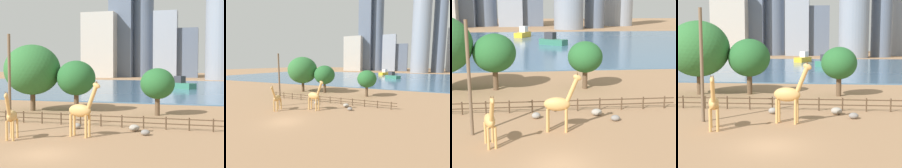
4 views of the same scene
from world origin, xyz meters
TOP-DOWN VIEW (x-y plane):
  - ground_plane at (0.00, 80.00)m, footprint 400.00×400.00m
  - harbor_water at (0.00, 77.00)m, footprint 180.00×86.00m
  - giraffe_tall at (0.58, 6.52)m, footprint 3.29×1.25m
  - giraffe_companion at (-4.86, 3.75)m, footprint 1.29×2.90m
  - utility_pole at (-6.64, 6.37)m, footprint 0.28×0.28m
  - boulder_near_fence at (-1.29, 10.09)m, footprint 0.83×0.78m
  - boulder_by_pole at (4.60, 10.41)m, footprint 1.04×0.87m
  - boulder_small at (6.00, 8.62)m, footprint 0.85×0.73m
  - enclosure_fence at (-0.20, 12.00)m, footprint 26.12×0.14m
  - tree_left_large at (-12.45, 21.56)m, footprint 7.89×7.89m
  - tree_center_broad at (-6.04, 22.11)m, footprint 5.36×5.36m
  - tree_right_tall at (5.31, 21.57)m, footprint 4.42×4.42m
  - boat_sailboat at (-3.30, 96.86)m, footprint 5.79×8.67m
  - boat_tug at (4.90, 71.70)m, footprint 7.65×7.15m
  - skyline_tower_needle at (-10.06, 163.43)m, footprint 12.40×8.23m
  - skyline_block_central at (-23.65, 168.78)m, footprint 12.51×12.51m
  - skyline_tower_glass at (-44.31, 154.29)m, footprint 17.90×10.48m
  - skyline_block_left at (31.10, 147.48)m, footprint 9.63×9.63m
  - skyline_block_right at (0.56, 167.47)m, footprint 12.57×10.34m
  - skyline_block_wide at (17.38, 138.71)m, footprint 13.57×13.57m
  - skyline_tower_far at (-34.16, 162.49)m, footprint 12.56×9.84m

SIDE VIEW (x-z plane):
  - ground_plane at x=0.00m, z-range 0.00..0.00m
  - harbor_water at x=0.00m, z-range 0.00..0.20m
  - boulder_small at x=6.00m, z-range 0.00..0.54m
  - boulder_near_fence at x=-1.29m, z-range 0.00..0.58m
  - boulder_by_pole at x=4.60m, z-range 0.00..0.65m
  - enclosure_fence at x=-0.20m, z-range 0.11..1.41m
  - boat_tug at x=4.90m, z-range -0.35..3.05m
  - boat_sailboat at x=-3.30m, z-range -0.38..3.21m
  - giraffe_companion at x=-4.86m, z-range -0.13..4.22m
  - giraffe_tall at x=0.58m, z-range -0.17..4.96m
  - tree_right_tall at x=5.31m, z-range 1.03..7.12m
  - tree_center_broad at x=-6.04m, z-range 1.12..8.23m
  - utility_pole at x=-6.64m, z-range 0.00..9.39m
  - tree_left_large at x=-12.45m, z-range 1.13..10.52m
  - skyline_block_right at x=0.56m, z-range 0.00..26.31m
  - skyline_tower_glass at x=-44.31m, z-range 0.00..34.44m
  - skyline_tower_needle at x=-10.06m, z-range 0.00..35.35m
  - skyline_block_left at x=31.10m, z-range 0.00..75.60m
  - skyline_block_wide at x=17.38m, z-range 0.00..89.35m
  - skyline_block_central at x=-23.65m, z-range 0.00..95.22m
  - skyline_tower_far at x=-34.16m, z-range 0.00..109.27m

